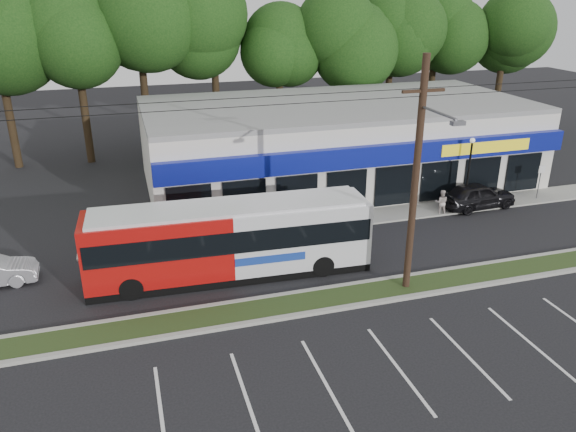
% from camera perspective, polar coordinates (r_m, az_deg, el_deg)
% --- Properties ---
extents(ground, '(120.00, 120.00, 0.00)m').
position_cam_1_polar(ground, '(23.45, 6.44, -9.48)').
color(ground, black).
rests_on(ground, ground).
extents(grass_strip, '(40.00, 1.60, 0.12)m').
position_cam_1_polar(grass_strip, '(24.21, 5.52, -8.18)').
color(grass_strip, '#273817').
rests_on(grass_strip, ground).
extents(curb_south, '(40.00, 0.25, 0.14)m').
position_cam_1_polar(curb_south, '(23.53, 6.30, -9.15)').
color(curb_south, '#9E9E93').
rests_on(curb_south, ground).
extents(curb_north, '(40.00, 0.25, 0.14)m').
position_cam_1_polar(curb_north, '(24.88, 4.79, -7.21)').
color(curb_north, '#9E9E93').
rests_on(curb_north, ground).
extents(sidewalk, '(32.00, 2.20, 0.10)m').
position_cam_1_polar(sidewalk, '(32.63, 8.45, 0.01)').
color(sidewalk, '#9E9E93').
rests_on(sidewalk, ground).
extents(strip_mall, '(25.00, 12.55, 5.30)m').
position_cam_1_polar(strip_mall, '(38.01, 5.00, 7.53)').
color(strip_mall, silver).
rests_on(strip_mall, ground).
extents(utility_pole, '(50.00, 2.77, 10.00)m').
position_cam_1_polar(utility_pole, '(23.13, 12.62, 4.44)').
color(utility_pole, black).
rests_on(utility_pole, ground).
extents(lamp_post, '(0.30, 0.30, 4.25)m').
position_cam_1_polar(lamp_post, '(34.50, 17.95, 5.01)').
color(lamp_post, black).
rests_on(lamp_post, ground).
extents(sign_post, '(0.45, 0.10, 2.23)m').
position_cam_1_polar(sign_post, '(37.66, 24.28, 3.72)').
color(sign_post, '#59595E').
rests_on(sign_post, ground).
extents(tree_line, '(46.76, 6.76, 11.83)m').
position_cam_1_polar(tree_line, '(46.02, -1.38, 17.47)').
color(tree_line, black).
rests_on(tree_line, ground).
extents(metrobus, '(12.78, 3.24, 3.40)m').
position_cam_1_polar(metrobus, '(25.35, -5.92, -2.27)').
color(metrobus, '#B00F0D').
rests_on(metrobus, ground).
extents(car_dark, '(4.71, 2.15, 1.57)m').
position_cam_1_polar(car_dark, '(35.19, 18.70, 2.00)').
color(car_dark, black).
rests_on(car_dark, ground).
extents(pedestrian_a, '(0.84, 0.73, 1.93)m').
position_cam_1_polar(pedestrian_a, '(29.26, 7.94, -0.70)').
color(pedestrian_a, silver).
rests_on(pedestrian_a, ground).
extents(pedestrian_b, '(0.91, 0.84, 1.50)m').
position_cam_1_polar(pedestrian_b, '(33.55, 15.31, 1.35)').
color(pedestrian_b, beige).
rests_on(pedestrian_b, ground).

